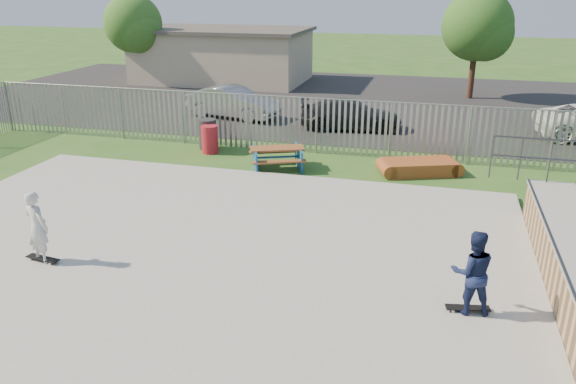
% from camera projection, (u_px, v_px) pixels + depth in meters
% --- Properties ---
extents(ground, '(120.00, 120.00, 0.00)m').
position_uv_depth(ground, '(184.00, 261.00, 12.43)').
color(ground, '#29581E').
rests_on(ground, ground).
extents(concrete_slab, '(15.00, 12.00, 0.15)m').
position_uv_depth(concrete_slab, '(184.00, 258.00, 12.40)').
color(concrete_slab, '#9A9B95').
rests_on(concrete_slab, ground).
extents(fence, '(26.04, 16.02, 2.00)m').
position_uv_depth(fence, '(283.00, 162.00, 15.98)').
color(fence, gray).
rests_on(fence, ground).
extents(picnic_table, '(2.16, 2.00, 0.74)m').
position_uv_depth(picnic_table, '(277.00, 158.00, 18.47)').
color(picnic_table, brown).
rests_on(picnic_table, ground).
extents(funbox, '(2.43, 1.81, 0.44)m').
position_uv_depth(funbox, '(419.00, 167.00, 18.06)').
color(funbox, brown).
rests_on(funbox, ground).
extents(trash_bin_red, '(0.60, 0.60, 1.00)m').
position_uv_depth(trash_bin_red, '(210.00, 139.00, 20.19)').
color(trash_bin_red, '#AB1A27').
rests_on(trash_bin_red, ground).
extents(trash_bin_grey, '(0.66, 0.66, 1.10)m').
position_uv_depth(trash_bin_grey, '(208.00, 134.00, 20.69)').
color(trash_bin_grey, '#28282B').
rests_on(trash_bin_grey, ground).
extents(parking_lot, '(40.00, 18.00, 0.02)m').
position_uv_depth(parking_lot, '(338.00, 99.00, 29.60)').
color(parking_lot, black).
rests_on(parking_lot, ground).
extents(car_silver, '(4.47, 2.33, 1.40)m').
position_uv_depth(car_silver, '(233.00, 102.00, 25.36)').
color(car_silver, '#9E9FA3').
rests_on(car_silver, parking_lot).
extents(car_dark, '(4.42, 2.28, 1.22)m').
position_uv_depth(car_dark, '(350.00, 115.00, 23.38)').
color(car_dark, black).
rests_on(car_dark, parking_lot).
extents(building, '(10.40, 6.40, 3.20)m').
position_uv_depth(building, '(223.00, 55.00, 34.61)').
color(building, tan).
rests_on(building, ground).
extents(tree_left, '(3.39, 3.39, 5.23)m').
position_uv_depth(tree_left, '(133.00, 24.00, 32.86)').
color(tree_left, '#3E2D18').
rests_on(tree_left, ground).
extents(tree_mid, '(3.58, 3.58, 5.53)m').
position_uv_depth(tree_mid, '(477.00, 26.00, 28.60)').
color(tree_mid, '#43261B').
rests_on(tree_mid, ground).
extents(skateboard_a, '(0.82, 0.34, 0.08)m').
position_uv_depth(skateboard_a, '(468.00, 309.00, 10.27)').
color(skateboard_a, black).
rests_on(skateboard_a, concrete_slab).
extents(skateboard_b, '(0.82, 0.31, 0.08)m').
position_uv_depth(skateboard_b, '(43.00, 259.00, 12.11)').
color(skateboard_b, black).
rests_on(skateboard_b, concrete_slab).
extents(skater_navy, '(0.88, 0.74, 1.60)m').
position_uv_depth(skater_navy, '(472.00, 272.00, 10.00)').
color(skater_navy, '#162047').
rests_on(skater_navy, concrete_slab).
extents(skater_white, '(0.67, 0.54, 1.60)m').
position_uv_depth(skater_white, '(37.00, 227.00, 11.84)').
color(skater_white, silver).
rests_on(skater_white, concrete_slab).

